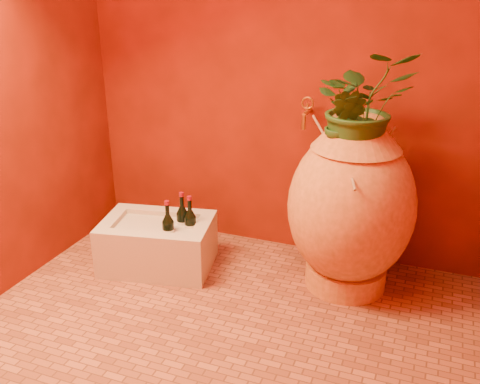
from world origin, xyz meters
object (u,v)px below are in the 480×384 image
at_px(wine_bottle_b, 168,231).
at_px(wall_tap, 307,111).
at_px(wine_bottle_a, 183,223).
at_px(wine_bottle_c, 190,226).
at_px(amphora, 351,206).
at_px(stone_basin, 158,244).

bearing_deg(wine_bottle_b, wall_tap, 37.09).
xyz_separation_m(wine_bottle_a, wall_tap, (0.63, 0.37, 0.65)).
relative_size(wine_bottle_c, wall_tap, 1.70).
relative_size(amphora, wine_bottle_c, 3.31).
xyz_separation_m(amphora, stone_basin, (-1.09, -0.19, -0.34)).
relative_size(stone_basin, wall_tap, 4.08).
bearing_deg(amphora, stone_basin, -169.99).
relative_size(wine_bottle_a, wine_bottle_b, 1.02).
relative_size(stone_basin, wine_bottle_a, 2.37).
relative_size(stone_basin, wine_bottle_b, 2.42).
bearing_deg(wine_bottle_b, amphora, 13.34).
xyz_separation_m(amphora, wine_bottle_c, (-0.90, -0.13, -0.22)).
height_order(amphora, wine_bottle_a, amphora).
bearing_deg(amphora, wine_bottle_b, -166.66).
bearing_deg(wine_bottle_b, wine_bottle_a, 77.89).
bearing_deg(stone_basin, wine_bottle_b, -22.88).
bearing_deg(amphora, wine_bottle_a, -173.65).
height_order(wine_bottle_a, wall_tap, wall_tap).
xyz_separation_m(amphora, wall_tap, (-0.33, 0.26, 0.43)).
distance_m(wine_bottle_b, wall_tap, 1.05).
xyz_separation_m(wine_bottle_b, wine_bottle_c, (0.09, 0.10, 0.00)).
distance_m(stone_basin, wine_bottle_b, 0.17).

